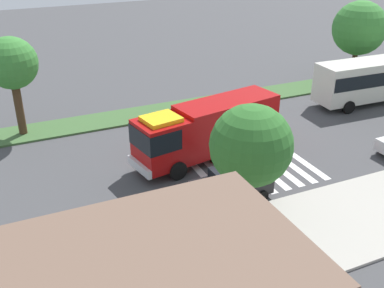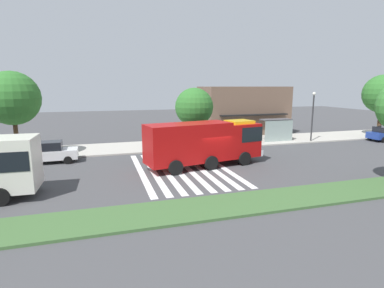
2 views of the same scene
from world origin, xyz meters
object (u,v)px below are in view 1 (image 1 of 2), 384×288
Objects in this scene: fire_truck at (205,129)px; parked_car_mid at (232,184)px; median_tree_far_west at (359,28)px; median_tree_west at (11,64)px; sidewalk_tree_center at (251,146)px; transit_bus at (381,77)px; bus_stop_shelter at (28,257)px; bench_near_shelter at (131,255)px.

parked_car_mid is (0.68, 4.74, -1.10)m from fire_truck.
fire_truck is at bearing 23.47° from median_tree_far_west.
median_tree_west reaches higher than fire_truck.
transit_bus is at bearing -150.82° from sidewalk_tree_center.
fire_truck is 1.41× the size of median_tree_far_west.
bus_stop_shelter is (28.37, 10.92, -0.18)m from transit_bus.
transit_bus is 7.11× the size of bench_near_shelter.
bench_near_shelter is at bearing 31.26° from median_tree_far_west.
bench_near_shelter is at bearing 99.67° from median_tree_west.
transit_bus is 1.71× the size of median_tree_west.
parked_car_mid is 16.43m from median_tree_west.
sidewalk_tree_center is (-6.09, -0.68, 3.61)m from bench_near_shelter.
median_tree_west is (28.87, 0.00, 0.21)m from median_tree_far_west.
bench_near_shelter is (24.37, 10.89, -1.48)m from transit_bus.
median_tree_west reaches higher than bench_near_shelter.
fire_truck reaches higher than transit_bus.
parked_car_mid is at bearing 125.20° from median_tree_west.
median_tree_far_west is at bearing 72.32° from transit_bus.
parked_car_mid is at bearing 33.42° from median_tree_far_west.
bench_near_shelter is at bearing -153.90° from transit_bus.
transit_bus is (-17.23, -3.27, 0.07)m from fire_truck.
parked_car_mid is 19.65m from transit_bus.
parked_car_mid is at bearing -164.42° from bus_stop_shelter.
sidewalk_tree_center is at bearing 37.15° from median_tree_far_west.
fire_truck is 2.33× the size of parked_car_mid.
median_tree_west is at bearing -50.30° from fire_truck.
transit_bus is 21.04m from sidewalk_tree_center.
bench_near_shelter is (6.46, 2.88, -0.30)m from parked_car_mid.
fire_truck is at bearing -145.50° from bus_stop_shelter.
bench_near_shelter is (-4.00, -0.03, -1.30)m from bus_stop_shelter.
bus_stop_shelter is at bearing 4.06° from sidewalk_tree_center.
sidewalk_tree_center is 0.90× the size of median_tree_west.
bus_stop_shelter is 16.27m from median_tree_west.
parked_car_mid is 0.71× the size of sidewalk_tree_center.
median_tree_far_west is at bearing -152.18° from bus_stop_shelter.
transit_bus reaches higher than bench_near_shelter.
bus_stop_shelter is 2.19× the size of bench_near_shelter.
bus_stop_shelter is at bearing 27.82° from median_tree_far_west.
bench_near_shelter is at bearing -179.50° from bus_stop_shelter.
sidewalk_tree_center is at bearing 78.89° from parked_car_mid.
median_tree_far_west is (-19.02, -8.26, 2.79)m from fire_truck.
parked_car_mid is 0.61× the size of median_tree_far_west.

